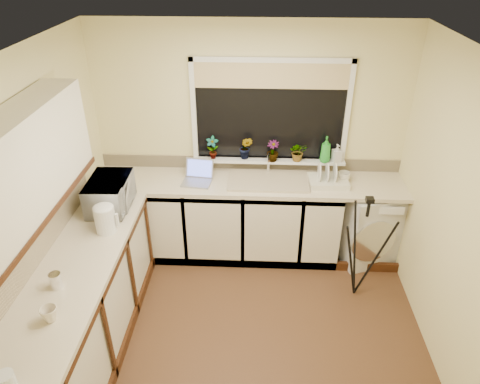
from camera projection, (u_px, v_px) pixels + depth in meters
name	position (u px, v px, depth m)	size (l,w,h in m)	color
floor	(244.00, 333.00, 3.97)	(3.20, 3.20, 0.00)	#513320
ceiling	(245.00, 56.00, 2.73)	(3.20, 3.20, 0.00)	white
wall_back	(250.00, 141.00, 4.65)	(3.20, 3.20, 0.00)	beige
wall_left	(38.00, 215.00, 3.42)	(3.00, 3.00, 0.00)	beige
wall_right	(459.00, 226.00, 3.29)	(3.00, 3.00, 0.00)	beige
base_cabinet_back	(219.00, 218.00, 4.80)	(2.55, 0.60, 0.86)	silver
base_cabinet_left	(81.00, 319.00, 3.55)	(0.54, 2.40, 0.86)	silver
worktop_back	(249.00, 183.00, 4.56)	(3.20, 0.60, 0.04)	beige
worktop_left	(70.00, 276.00, 3.32)	(0.60, 2.40, 0.04)	beige
upper_cabinet	(10.00, 178.00, 2.73)	(0.28, 1.90, 0.70)	silver
splashback_left	(25.00, 249.00, 3.21)	(0.02, 2.40, 0.45)	beige
splashback_back	(250.00, 163.00, 4.76)	(3.20, 0.02, 0.14)	beige
window_glass	(270.00, 112.00, 4.46)	(1.50, 0.02, 1.00)	black
window_blind	(271.00, 76.00, 4.25)	(1.50, 0.02, 0.25)	tan
windowsill	(268.00, 160.00, 4.67)	(1.60, 0.14, 0.03)	white
sink	(268.00, 181.00, 4.54)	(0.82, 0.46, 0.03)	tan
faucet	(268.00, 163.00, 4.64)	(0.03, 0.03, 0.24)	silver
washing_machine	(368.00, 223.00, 4.75)	(0.59, 0.57, 0.84)	silver
laptop	(198.00, 176.00, 4.54)	(0.32, 0.32, 0.21)	gray
kettle	(105.00, 220.00, 3.73)	(0.18, 0.18, 0.23)	white
dish_rack	(328.00, 181.00, 4.49)	(0.39, 0.29, 0.06)	beige
tripod	(361.00, 249.00, 4.14)	(0.54, 0.54, 1.11)	black
glass_jug	(7.00, 383.00, 2.42)	(0.10, 0.10, 0.14)	white
steel_jar	(56.00, 280.00, 3.16)	(0.09, 0.09, 0.12)	white
microwave	(110.00, 194.00, 4.05)	(0.52, 0.35, 0.29)	silver
plant_a	(212.00, 148.00, 4.61)	(0.13, 0.09, 0.25)	#999999
plant_b	(246.00, 148.00, 4.61)	(0.14, 0.11, 0.25)	#999999
plant_c	(273.00, 151.00, 4.57)	(0.12, 0.12, 0.22)	#999999
plant_d	(298.00, 152.00, 4.58)	(0.18, 0.16, 0.20)	#999999
soap_bottle_green	(326.00, 149.00, 4.54)	(0.11, 0.11, 0.28)	green
soap_bottle_clear	(337.00, 153.00, 4.57)	(0.09, 0.09, 0.19)	#999999
cup_back	(344.00, 177.00, 4.52)	(0.13, 0.13, 0.10)	silver
cup_left	(49.00, 314.00, 2.89)	(0.11, 0.11, 0.11)	beige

